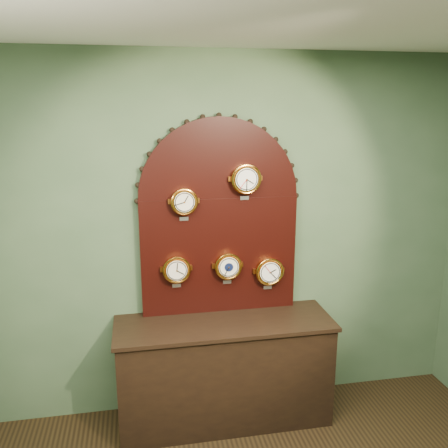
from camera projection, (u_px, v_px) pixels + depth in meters
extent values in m
plane|color=#425B3E|center=(218.00, 239.00, 3.69)|extent=(4.00, 0.00, 4.00)
cube|color=black|center=(224.00, 373.00, 3.67)|extent=(1.60, 0.50, 0.80)
cube|color=black|center=(219.00, 256.00, 3.67)|extent=(1.20, 0.06, 0.90)
cylinder|color=black|center=(219.00, 198.00, 3.56)|extent=(1.20, 0.06, 1.20)
cylinder|color=orange|center=(184.00, 201.00, 3.45)|extent=(0.18, 0.08, 0.18)
torus|color=orange|center=(184.00, 202.00, 3.42)|extent=(0.20, 0.02, 0.20)
cylinder|color=silver|center=(184.00, 202.00, 3.42)|extent=(0.15, 0.01, 0.15)
cube|color=silver|center=(184.00, 219.00, 3.51)|extent=(0.07, 0.01, 0.03)
cylinder|color=orange|center=(246.00, 179.00, 3.50)|extent=(0.21, 0.08, 0.21)
torus|color=orange|center=(247.00, 179.00, 3.47)|extent=(0.23, 0.02, 0.23)
cylinder|color=white|center=(247.00, 179.00, 3.46)|extent=(0.17, 0.01, 0.17)
cube|color=silver|center=(245.00, 198.00, 3.56)|extent=(0.07, 0.01, 0.03)
cylinder|color=orange|center=(176.00, 269.00, 3.57)|extent=(0.19, 0.08, 0.19)
torus|color=orange|center=(177.00, 270.00, 3.54)|extent=(0.21, 0.02, 0.21)
cylinder|color=silver|center=(177.00, 271.00, 3.53)|extent=(0.16, 0.01, 0.16)
cube|color=silver|center=(177.00, 286.00, 3.63)|extent=(0.06, 0.01, 0.03)
cylinder|color=orange|center=(228.00, 266.00, 3.64)|extent=(0.19, 0.08, 0.19)
torus|color=orange|center=(229.00, 267.00, 3.61)|extent=(0.21, 0.02, 0.21)
cylinder|color=silver|center=(229.00, 267.00, 3.60)|extent=(0.16, 0.01, 0.16)
cube|color=silver|center=(227.00, 282.00, 3.70)|extent=(0.07, 0.01, 0.03)
cylinder|color=#0B1434|center=(229.00, 267.00, 3.60)|extent=(0.07, 0.00, 0.07)
cylinder|color=orange|center=(269.00, 271.00, 3.71)|extent=(0.21, 0.08, 0.21)
torus|color=orange|center=(270.00, 272.00, 3.68)|extent=(0.22, 0.02, 0.22)
cylinder|color=white|center=(270.00, 272.00, 3.67)|extent=(0.16, 0.01, 0.16)
cube|color=silver|center=(268.00, 287.00, 3.77)|extent=(0.06, 0.01, 0.03)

